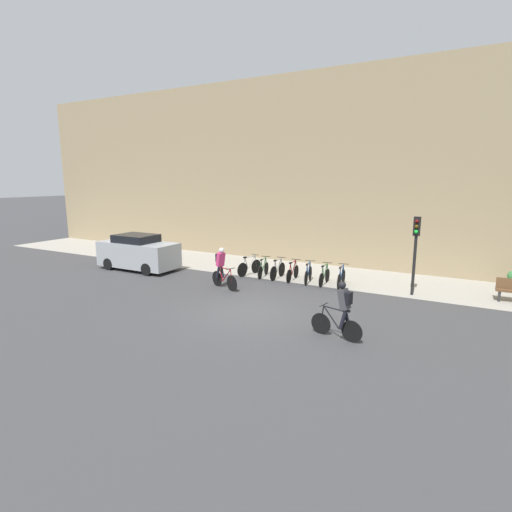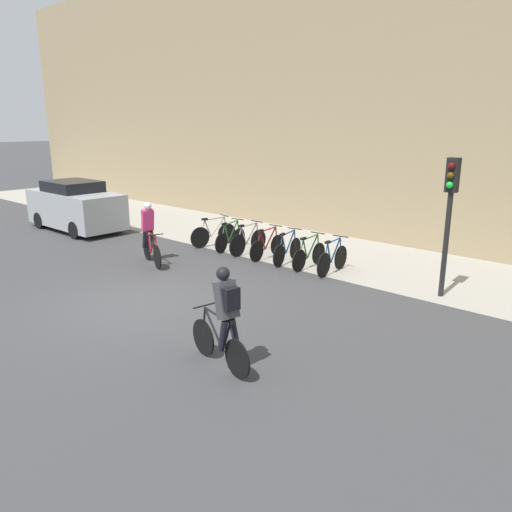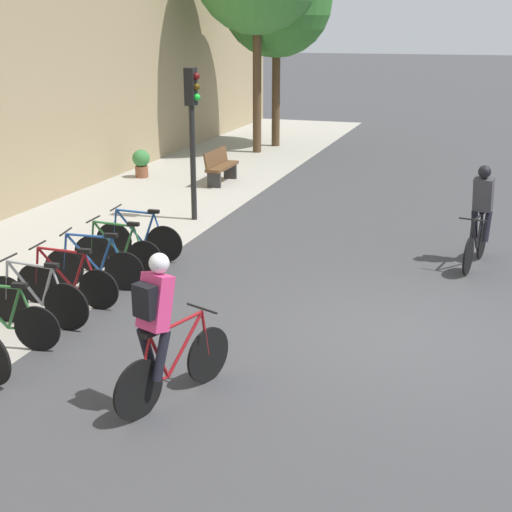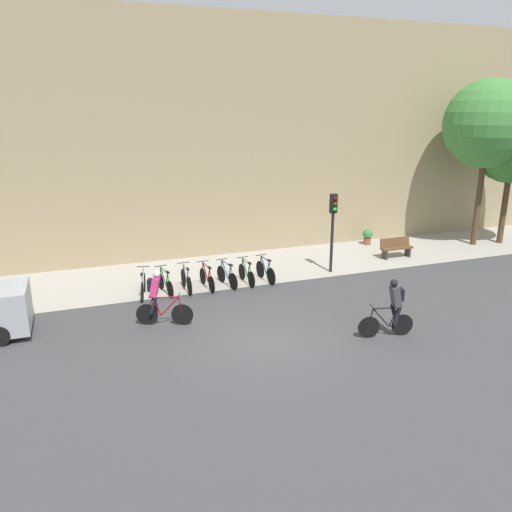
{
  "view_description": "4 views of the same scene",
  "coord_description": "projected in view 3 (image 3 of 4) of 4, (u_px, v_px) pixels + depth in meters",
  "views": [
    {
      "loc": [
        6.77,
        -11.88,
        4.66
      ],
      "look_at": [
        -0.67,
        1.74,
        1.68
      ],
      "focal_mm": 28.0,
      "sensor_mm": 36.0,
      "label": 1
    },
    {
      "loc": [
        9.02,
        -6.12,
        3.96
      ],
      "look_at": [
        1.03,
        2.76,
        0.75
      ],
      "focal_mm": 35.0,
      "sensor_mm": 36.0,
      "label": 2
    },
    {
      "loc": [
        -9.03,
        -0.94,
        4.05
      ],
      "look_at": [
        0.46,
        2.2,
        0.8
      ],
      "focal_mm": 50.0,
      "sensor_mm": 36.0,
      "label": 3
    },
    {
      "loc": [
        -4.69,
        -12.13,
        6.47
      ],
      "look_at": [
        0.97,
        3.43,
        1.52
      ],
      "focal_mm": 35.0,
      "sensor_mm": 36.0,
      "label": 4
    }
  ],
  "objects": [
    {
      "name": "parked_bike_1",
      "position": [
        1.0,
        321.0,
        9.24
      ],
      "size": [
        0.46,
        1.6,
        0.95
      ],
      "color": "black",
      "rests_on": "ground"
    },
    {
      "name": "bench",
      "position": [
        220.0,
        166.0,
        19.0
      ],
      "size": [
        1.51,
        0.44,
        0.89
      ],
      "color": "brown",
      "rests_on": "ground"
    },
    {
      "name": "parked_bike_4",
      "position": [
        94.0,
        266.0,
        11.34
      ],
      "size": [
        0.47,
        1.63,
        0.96
      ],
      "color": "black",
      "rests_on": "ground"
    },
    {
      "name": "ground",
      "position": [
        399.0,
        337.0,
        9.68
      ],
      "size": [
        200.0,
        200.0,
        0.0
      ],
      "primitive_type": "plane",
      "color": "#3D3D3F"
    },
    {
      "name": "parked_bike_5",
      "position": [
        118.0,
        252.0,
        12.04
      ],
      "size": [
        0.46,
        1.62,
        0.95
      ],
      "color": "black",
      "rests_on": "ground"
    },
    {
      "name": "parked_bike_6",
      "position": [
        139.0,
        239.0,
        12.73
      ],
      "size": [
        0.46,
        1.63,
        0.97
      ],
      "color": "black",
      "rests_on": "ground"
    },
    {
      "name": "potted_plant",
      "position": [
        141.0,
        162.0,
        19.71
      ],
      "size": [
        0.48,
        0.48,
        0.78
      ],
      "color": "brown",
      "rests_on": "ground"
    },
    {
      "name": "cyclist_pink",
      "position": [
        161.0,
        327.0,
        7.67
      ],
      "size": [
        1.67,
        0.71,
        1.78
      ],
      "color": "black",
      "rests_on": "ground"
    },
    {
      "name": "parked_bike_3",
      "position": [
        67.0,
        282.0,
        10.64
      ],
      "size": [
        0.46,
        1.66,
        0.95
      ],
      "color": "black",
      "rests_on": "ground"
    },
    {
      "name": "street_tree_1",
      "position": [
        277.0,
        1.0,
        23.54
      ],
      "size": [
        3.68,
        3.68,
        6.66
      ],
      "color": "#4C3823",
      "rests_on": "ground"
    },
    {
      "name": "parked_bike_2",
      "position": [
        36.0,
        299.0,
        9.93
      ],
      "size": [
        0.46,
        1.66,
        0.98
      ],
      "color": "black",
      "rests_on": "ground"
    },
    {
      "name": "traffic_light_pole",
      "position": [
        192.0,
        116.0,
        14.86
      ],
      "size": [
        0.26,
        0.3,
        3.21
      ],
      "color": "black",
      "rests_on": "ground"
    },
    {
      "name": "cyclist_grey",
      "position": [
        481.0,
        212.0,
        12.4
      ],
      "size": [
        1.66,
        0.55,
        1.77
      ],
      "color": "black",
      "rests_on": "ground"
    }
  ]
}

